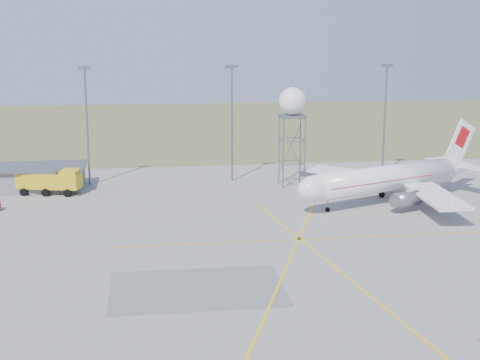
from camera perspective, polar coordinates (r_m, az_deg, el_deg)
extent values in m
plane|color=#999994|center=(61.47, 16.90, -13.05)|extent=(400.00, 400.00, 0.00)
cube|color=brown|center=(193.42, -0.46, 4.76)|extent=(400.00, 120.00, 0.03)
cube|color=gray|center=(118.44, -17.61, 0.11)|extent=(18.00, 9.00, 3.60)
cube|color=slate|center=(118.06, -17.68, 1.04)|extent=(19.00, 10.00, 0.30)
cylinder|color=slate|center=(117.68, -12.90, 4.37)|extent=(0.36, 0.36, 20.00)
cube|color=slate|center=(116.74, -13.15, 9.33)|extent=(2.20, 0.50, 0.60)
cylinder|color=slate|center=(118.08, -0.70, 4.71)|extent=(0.36, 0.36, 20.00)
cube|color=slate|center=(117.15, -0.71, 9.66)|extent=(2.20, 0.50, 0.60)
cylinder|color=slate|center=(124.64, 12.23, 4.84)|extent=(0.36, 0.36, 20.00)
cube|color=slate|center=(123.75, 12.45, 9.52)|extent=(2.20, 0.50, 0.60)
cylinder|color=white|center=(105.81, 12.30, 0.11)|extent=(25.75, 13.69, 4.03)
ellipsoid|color=white|center=(97.61, 6.60, -0.71)|extent=(7.49, 6.18, 4.03)
cube|color=black|center=(96.77, 6.04, -0.44)|extent=(2.25, 2.63, 0.98)
cone|color=white|center=(117.06, 18.16, 1.10)|extent=(7.12, 6.02, 4.03)
cube|color=white|center=(116.35, 18.30, 3.14)|extent=(6.08, 2.73, 7.58)
cube|color=#BA0C10|center=(116.40, 18.39, 3.49)|extent=(3.34, 1.64, 3.89)
cube|color=white|center=(118.73, 16.86, 1.59)|extent=(5.09, 6.35, 0.18)
cube|color=white|center=(114.52, 19.20, 1.04)|extent=(5.09, 6.35, 0.18)
cube|color=white|center=(113.64, 9.78, 0.54)|extent=(15.26, 14.32, 0.36)
cube|color=white|center=(100.79, 16.37, -1.31)|extent=(5.85, 16.39, 0.36)
cylinder|color=slate|center=(109.84, 9.82, -0.35)|extent=(4.79, 3.75, 2.32)
cylinder|color=slate|center=(101.43, 14.04, -1.61)|extent=(4.79, 3.75, 2.32)
cube|color=#BA0C10|center=(104.46, 11.49, 0.05)|extent=(20.18, 11.43, 0.12)
cylinder|color=black|center=(99.61, 7.48, -2.46)|extent=(0.92, 0.92, 0.91)
cube|color=black|center=(107.90, 13.01, -1.52)|extent=(3.23, 5.97, 0.91)
cylinder|color=slate|center=(107.79, 13.02, -1.29)|extent=(0.32, 0.32, 1.81)
cylinder|color=slate|center=(112.97, 3.72, 2.32)|extent=(0.22, 0.22, 12.17)
cylinder|color=slate|center=(113.76, 5.57, 2.36)|extent=(0.22, 0.22, 12.17)
cylinder|color=slate|center=(117.36, 5.15, 2.67)|extent=(0.22, 0.22, 12.17)
cylinder|color=slate|center=(116.58, 3.35, 2.64)|extent=(0.22, 0.22, 12.17)
cube|color=slate|center=(114.26, 4.50, 5.51)|extent=(4.34, 4.34, 0.23)
sphere|color=white|center=(113.99, 4.52, 6.72)|extent=(4.68, 4.68, 4.68)
cube|color=gold|center=(113.84, -15.99, -0.02)|extent=(10.80, 5.71, 2.51)
cube|color=gold|center=(112.35, -14.28, 0.46)|extent=(3.41, 3.75, 1.60)
cube|color=black|center=(112.05, -13.90, 0.51)|extent=(0.80, 2.92, 1.14)
cube|color=slate|center=(113.96, -16.57, 0.73)|extent=(6.19, 3.99, 0.46)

